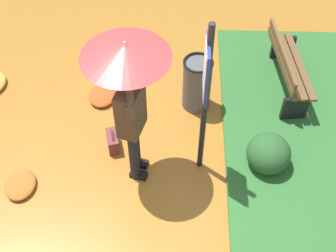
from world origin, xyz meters
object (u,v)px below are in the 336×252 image
Objects in this scene: park_bench at (288,68)px; trash_bin at (197,84)px; person_with_umbrella at (128,81)px; info_sign_post at (206,87)px; handbag at (113,141)px.

trash_bin reaches higher than park_bench.
person_with_umbrella reaches higher than park_bench.
info_sign_post reaches higher than person_with_umbrella.
info_sign_post is 2.21m from park_bench.
park_bench is (1.46, -1.28, -1.04)m from info_sign_post.
person_with_umbrella is 5.53× the size of handbag.
handbag is 1.42m from trash_bin.
person_with_umbrella is 2.83m from park_bench.
park_bench is (1.50, -2.11, -1.15)m from person_with_umbrella.
person_with_umbrella is at bearing 144.78° from trash_bin.
info_sign_post is 6.22× the size of handbag.
trash_bin is at bearing -35.22° from person_with_umbrella.
person_with_umbrella is 1.46× the size of park_bench.
trash_bin is (1.12, -0.79, -1.13)m from person_with_umbrella.
person_with_umbrella is 0.89× the size of info_sign_post.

